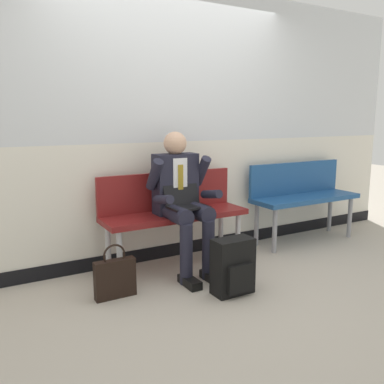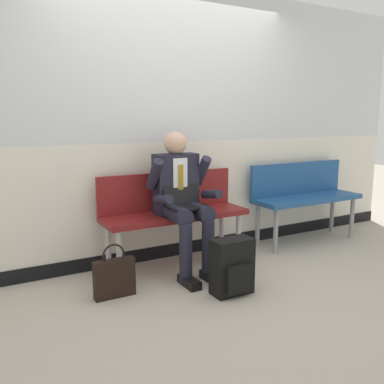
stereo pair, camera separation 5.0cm
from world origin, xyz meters
TOP-DOWN VIEW (x-y plane):
  - ground_plane at (0.00, 0.00)m, footprint 18.00×18.00m
  - station_wall at (0.00, 0.80)m, footprint 6.06×0.14m
  - bench_with_person at (-0.12, 0.51)m, footprint 1.38×0.42m
  - bench_empty at (1.54, 0.51)m, footprint 1.31×0.42m
  - person_seated at (-0.12, 0.32)m, footprint 0.57×0.70m
  - backpack at (-0.00, -0.31)m, footprint 0.33×0.22m
  - handbag at (-0.85, 0.09)m, footprint 0.33×0.08m

SIDE VIEW (x-z plane):
  - ground_plane at x=0.00m, z-range 0.00..0.00m
  - handbag at x=-0.85m, z-range -0.05..0.39m
  - backpack at x=0.00m, z-range -0.01..0.45m
  - bench_with_person at x=-0.12m, z-range 0.11..1.00m
  - bench_empty at x=1.54m, z-range 0.11..1.00m
  - person_seated at x=-0.12m, z-range 0.05..1.33m
  - station_wall at x=0.00m, z-range -0.01..2.64m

